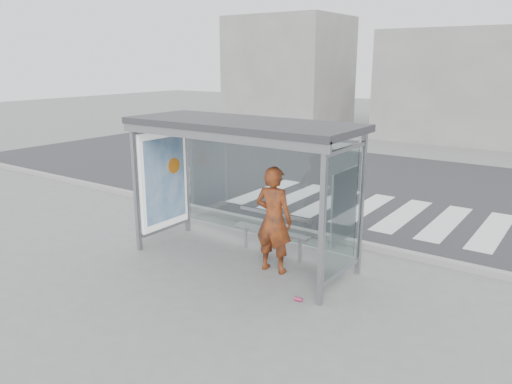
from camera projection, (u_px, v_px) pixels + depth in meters
ground at (242, 261)px, 9.31m from camera, size 80.00×80.00×0.00m
road at (382, 186)px, 14.85m from camera, size 30.00×10.00×0.01m
curb at (295, 230)px, 10.84m from camera, size 30.00×0.18×0.12m
crosswalk at (364, 209)px, 12.60m from camera, size 6.55×3.00×0.00m
bus_shelter at (227, 154)px, 9.06m from camera, size 4.25×1.65×2.62m
building_left at (289, 72)px, 28.35m from camera, size 6.00×5.00×6.00m
building_center at (475, 86)px, 22.93m from camera, size 8.00×5.00×5.00m
person at (274, 220)px, 8.65m from camera, size 0.72×0.50×1.90m
bench at (272, 230)px, 9.49m from camera, size 1.60×0.21×0.82m
soda_can at (298, 299)px, 7.75m from camera, size 0.13×0.08×0.07m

